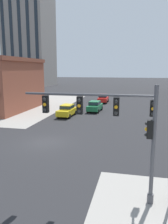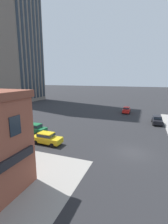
# 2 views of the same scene
# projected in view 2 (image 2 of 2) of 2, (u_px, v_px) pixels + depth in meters

# --- Properties ---
(ground_plane) EXTENTS (320.00, 320.00, 0.00)m
(ground_plane) POSITION_uv_depth(u_px,v_px,m) (132.00, 153.00, 21.13)
(ground_plane) COLOR #262628
(car_main_southbound_far) EXTENTS (2.07, 4.49, 1.68)m
(car_main_southbound_far) POSITION_uv_depth(u_px,v_px,m) (34.00, 128.00, 28.26)
(car_main_southbound_far) COLOR #1E6B3D
(car_main_southbound_far) RESTS_ON ground
(car_cross_westbound) EXTENTS (4.44, 1.96, 1.68)m
(car_cross_westbound) POSITION_uv_depth(u_px,v_px,m) (126.00, 110.00, 44.43)
(car_cross_westbound) COLOR red
(car_cross_westbound) RESTS_ON ground
(car_parked_curb) EXTENTS (2.00, 4.46, 1.68)m
(car_parked_curb) POSITION_uv_depth(u_px,v_px,m) (47.00, 138.00, 23.71)
(car_parked_curb) COLOR gold
(car_parked_curb) RESTS_ON ground
(car_main_mid) EXTENTS (4.47, 2.03, 1.68)m
(car_main_mid) POSITION_uv_depth(u_px,v_px,m) (157.00, 120.00, 33.94)
(car_main_mid) COLOR black
(car_main_mid) RESTS_ON ground
(residential_tower_skyline_right) EXTENTS (15.48, 17.00, 69.54)m
(residential_tower_skyline_right) POSITION_uv_depth(u_px,v_px,m) (11.00, 8.00, 61.95)
(residential_tower_skyline_right) COLOR #70665B
(residential_tower_skyline_right) RESTS_ON ground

